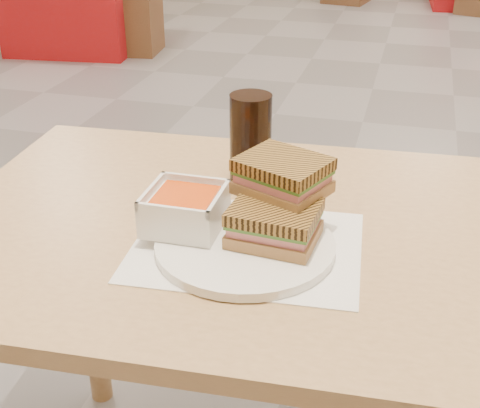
% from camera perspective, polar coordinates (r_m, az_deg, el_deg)
% --- Properties ---
extents(main_table, '(1.24, 0.78, 0.75)m').
position_cam_1_polar(main_table, '(1.08, 5.83, -7.48)').
color(main_table, tan).
rests_on(main_table, ground).
extents(tray_liner, '(0.36, 0.29, 0.00)m').
position_cam_1_polar(tray_liner, '(0.97, 0.62, -3.80)').
color(tray_liner, white).
rests_on(tray_liner, main_table).
extents(plate, '(0.27, 0.27, 0.01)m').
position_cam_1_polar(plate, '(0.95, 0.45, -3.68)').
color(plate, white).
rests_on(plate, tray_liner).
extents(soup_bowl, '(0.11, 0.11, 0.06)m').
position_cam_1_polar(soup_bowl, '(0.98, -4.93, -0.57)').
color(soup_bowl, white).
rests_on(soup_bowl, plate).
extents(panini_lower, '(0.13, 0.11, 0.06)m').
position_cam_1_polar(panini_lower, '(0.94, 3.09, -1.71)').
color(panini_lower, '#A07842').
rests_on(panini_lower, plate).
extents(panini_upper, '(0.16, 0.14, 0.06)m').
position_cam_1_polar(panini_upper, '(0.97, 3.85, 2.53)').
color(panini_upper, '#A07842').
rests_on(panini_upper, panini_lower).
extents(cola_glass, '(0.07, 0.07, 0.16)m').
position_cam_1_polar(cola_glass, '(1.14, 0.95, 5.89)').
color(cola_glass, black).
rests_on(cola_glass, main_table).
extents(bg_chair_0r, '(0.42, 0.42, 0.43)m').
position_cam_1_polar(bg_chair_0r, '(5.08, -9.53, 15.60)').
color(bg_chair_0r, brown).
rests_on(bg_chair_0r, ground).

